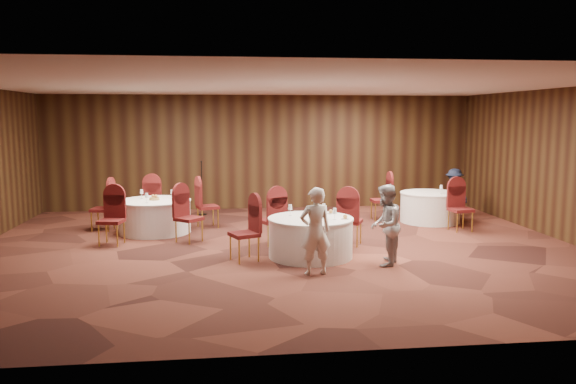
{
  "coord_description": "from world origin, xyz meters",
  "views": [
    {
      "loc": [
        -1.1,
        -10.84,
        2.6
      ],
      "look_at": [
        0.2,
        0.2,
        1.1
      ],
      "focal_mm": 35.0,
      "sensor_mm": 36.0,
      "label": 1
    }
  ],
  "objects": [
    {
      "name": "table_main",
      "position": [
        0.51,
        -0.75,
        0.38
      ],
      "size": [
        1.58,
        1.58,
        0.74
      ],
      "color": "white",
      "rests_on": "ground"
    },
    {
      "name": "chairs_left",
      "position": [
        -2.65,
        1.86,
        0.5
      ],
      "size": [
        3.02,
        3.07,
        1.0
      ],
      "color": "#420D0F",
      "rests_on": "ground"
    },
    {
      "name": "room_shell",
      "position": [
        0.0,
        0.0,
        1.96
      ],
      "size": [
        12.0,
        12.0,
        12.0
      ],
      "color": "silver",
      "rests_on": "ground"
    },
    {
      "name": "table_right",
      "position": [
        4.0,
        2.38,
        0.38
      ],
      "size": [
        1.47,
        1.47,
        0.74
      ],
      "color": "white",
      "rests_on": "ground"
    },
    {
      "name": "tabletop_left",
      "position": [
        -2.63,
        1.86,
        0.82
      ],
      "size": [
        0.77,
        0.74,
        0.22
      ],
      "color": "silver",
      "rests_on": "table_left"
    },
    {
      "name": "ground",
      "position": [
        0.0,
        0.0,
        0.0
      ],
      "size": [
        12.0,
        12.0,
        0.0
      ],
      "primitive_type": "plane",
      "color": "black",
      "rests_on": "ground"
    },
    {
      "name": "chairs_right",
      "position": [
        3.59,
        2.03,
        0.5
      ],
      "size": [
        1.96,
        2.16,
        1.0
      ],
      "color": "#420D0F",
      "rests_on": "ground"
    },
    {
      "name": "tabletop_main",
      "position": [
        0.72,
        -0.84,
        0.84
      ],
      "size": [
        1.06,
        1.11,
        0.22
      ],
      "color": "silver",
      "rests_on": "table_main"
    },
    {
      "name": "tabletop_right",
      "position": [
        4.17,
        2.11,
        0.9
      ],
      "size": [
        0.08,
        0.08,
        0.22
      ],
      "color": "silver",
      "rests_on": "table_right"
    },
    {
      "name": "woman_a",
      "position": [
        0.41,
        -1.91,
        0.73
      ],
      "size": [
        0.58,
        0.42,
        1.46
      ],
      "primitive_type": "imported",
      "rotation": [
        0.0,
        0.0,
        3.29
      ],
      "color": "silver",
      "rests_on": "ground"
    },
    {
      "name": "woman_b",
      "position": [
        1.72,
        -1.47,
        0.72
      ],
      "size": [
        0.79,
        0.86,
        1.43
      ],
      "primitive_type": "imported",
      "rotation": [
        0.0,
        0.0,
        4.25
      ],
      "color": "#A6A6AB",
      "rests_on": "ground"
    },
    {
      "name": "mic_stand",
      "position": [
        -1.65,
        4.09,
        0.41
      ],
      "size": [
        0.24,
        0.24,
        1.44
      ],
      "color": "black",
      "rests_on": "ground"
    },
    {
      "name": "table_left",
      "position": [
        -2.63,
        1.86,
        0.38
      ],
      "size": [
        1.62,
        1.62,
        0.74
      ],
      "color": "white",
      "rests_on": "ground"
    },
    {
      "name": "man_c",
      "position": [
        4.91,
        3.05,
        0.63
      ],
      "size": [
        0.82,
        0.94,
        1.26
      ],
      "primitive_type": "imported",
      "rotation": [
        0.0,
        0.0,
        5.25
      ],
      "color": "black",
      "rests_on": "ground"
    },
    {
      "name": "chairs_main",
      "position": [
        0.21,
        -0.12,
        0.5
      ],
      "size": [
        2.87,
        1.95,
        1.0
      ],
      "color": "#420D0F",
      "rests_on": "ground"
    }
  ]
}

